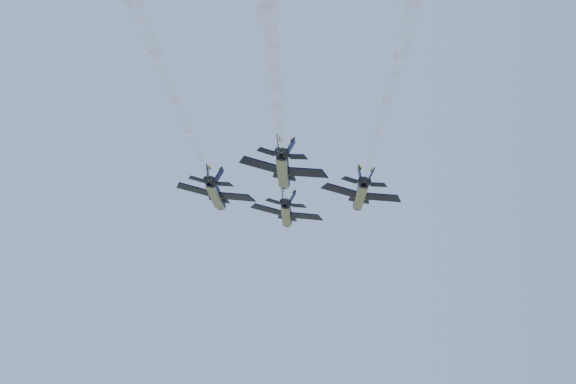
# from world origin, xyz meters

# --- Properties ---
(jet_lead) EXTENTS (11.36, 14.70, 3.65)m
(jet_lead) POSITION_xyz_m (0.46, 12.75, 100.83)
(jet_lead) COLOR black
(jet_left) EXTENTS (11.36, 14.70, 3.65)m
(jet_left) POSITION_xyz_m (-8.81, 2.22, 100.83)
(jet_left) COLOR black
(jet_right) EXTENTS (11.36, 14.70, 3.65)m
(jet_right) POSITION_xyz_m (11.63, 3.92, 100.83)
(jet_right) COLOR black
(jet_slot) EXTENTS (11.36, 14.70, 3.65)m
(jet_slot) POSITION_xyz_m (1.49, -7.06, 100.83)
(jet_slot) COLOR black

